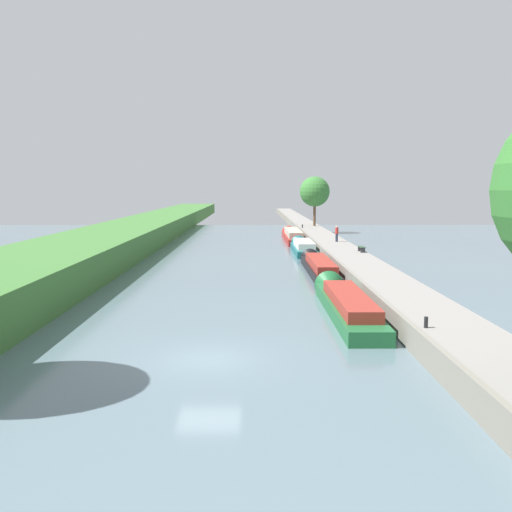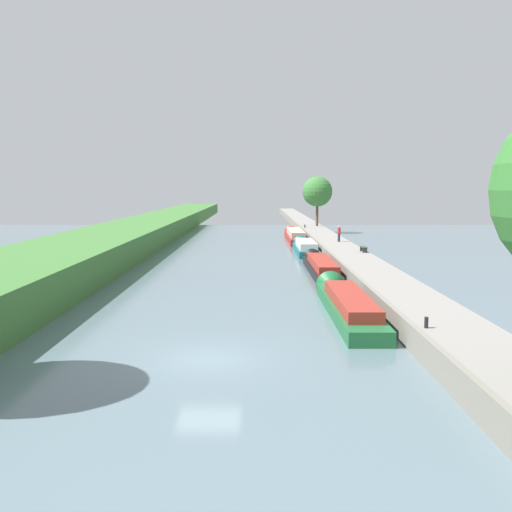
% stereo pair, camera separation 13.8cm
% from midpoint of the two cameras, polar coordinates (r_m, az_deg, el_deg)
% --- Properties ---
extents(ground_plane, '(160.00, 160.00, 0.00)m').
position_cam_midpoint_polar(ground_plane, '(22.74, -4.77, -10.24)').
color(ground_plane, slate).
extents(right_towpath, '(3.31, 260.00, 1.08)m').
position_cam_midpoint_polar(right_towpath, '(23.98, 20.18, -8.39)').
color(right_towpath, gray).
rests_on(right_towpath, ground_plane).
extents(stone_quay, '(0.25, 260.00, 1.13)m').
position_cam_midpoint_polar(stone_quay, '(23.42, 16.05, -8.54)').
color(stone_quay, gray).
rests_on(stone_quay, ground_plane).
extents(narrowboat_green, '(1.99, 13.54, 1.89)m').
position_cam_midpoint_polar(narrowboat_green, '(31.05, 8.96, -4.64)').
color(narrowboat_green, '#1E6033').
rests_on(narrowboat_green, ground_plane).
extents(narrowboat_black, '(1.82, 13.87, 1.78)m').
position_cam_midpoint_polar(narrowboat_black, '(45.26, 6.37, -1.01)').
color(narrowboat_black, black).
rests_on(narrowboat_black, ground_plane).
extents(narrowboat_teal, '(2.04, 11.11, 1.95)m').
position_cam_midpoint_polar(narrowboat_teal, '(59.17, 4.81, 0.89)').
color(narrowboat_teal, '#195B60').
rests_on(narrowboat_teal, ground_plane).
extents(narrowboat_red, '(2.02, 16.01, 2.04)m').
position_cam_midpoint_polar(narrowboat_red, '(72.35, 3.79, 2.05)').
color(narrowboat_red, maroon).
rests_on(narrowboat_red, ground_plane).
extents(tree_rightbank_midnear, '(4.37, 4.37, 7.18)m').
position_cam_midpoint_polar(tree_rightbank_midnear, '(83.57, 6.03, 6.43)').
color(tree_rightbank_midnear, brown).
rests_on(tree_rightbank_midnear, right_towpath).
extents(person_walking, '(0.34, 0.34, 1.66)m').
position_cam_midpoint_polar(person_walking, '(59.54, 8.19, 2.27)').
color(person_walking, '#282D42').
rests_on(person_walking, right_towpath).
extents(mooring_bollard_near, '(0.16, 0.16, 0.45)m').
position_cam_midpoint_polar(mooring_bollard_near, '(23.94, 16.67, -6.39)').
color(mooring_bollard_near, black).
rests_on(mooring_bollard_near, right_towpath).
extents(mooring_bollard_far, '(0.16, 0.16, 0.45)m').
position_cam_midpoint_polar(mooring_bollard_far, '(79.69, 4.79, 3.00)').
color(mooring_bollard_far, black).
rests_on(mooring_bollard_far, right_towpath).
extents(park_bench, '(0.44, 1.50, 0.47)m').
position_cam_midpoint_polar(park_bench, '(50.49, 10.62, 0.80)').
color(park_bench, '#333338').
rests_on(park_bench, right_towpath).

